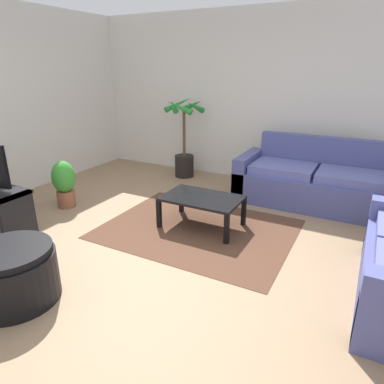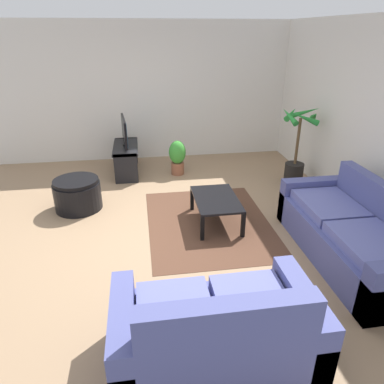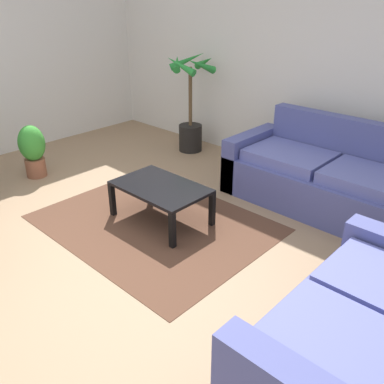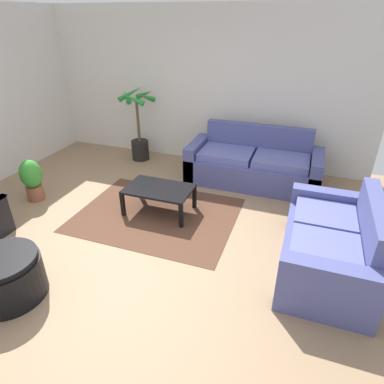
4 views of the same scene
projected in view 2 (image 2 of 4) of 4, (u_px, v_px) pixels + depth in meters
The scene contains 12 objects.
ground_plane at pixel (153, 226), 4.92m from camera, with size 6.60×6.60×0.00m, color #937556.
wall_back at pixel (370, 123), 4.77m from camera, with size 6.00×0.06×2.70m, color silver.
wall_left at pixel (142, 93), 7.05m from camera, with size 0.06×6.00×2.70m, color silver.
couch_main at pixel (352, 235), 4.12m from camera, with size 2.14×0.90×0.90m.
couch_loveseat at pixel (216, 332), 2.80m from camera, with size 0.90×1.62×0.90m.
tv_stand at pixel (126, 155), 6.64m from camera, with size 1.10×0.45×0.54m.
tv at pixel (124, 131), 6.44m from camera, with size 0.86×0.12×0.52m.
coffee_table at pixel (216, 201), 4.88m from camera, with size 0.92×0.59×0.38m.
area_rug at pixel (208, 222), 5.00m from camera, with size 2.20×1.70×0.01m, color #513323.
potted_palm at pixel (296, 154), 6.07m from camera, with size 0.70×0.69×1.36m.
potted_plant_small at pixel (177, 156), 6.57m from camera, with size 0.31×0.31×0.65m.
ottoman at pixel (78, 194), 5.31m from camera, with size 0.70×0.70×0.48m.
Camera 2 is at (4.31, -0.11, 2.48)m, focal length 32.85 mm.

